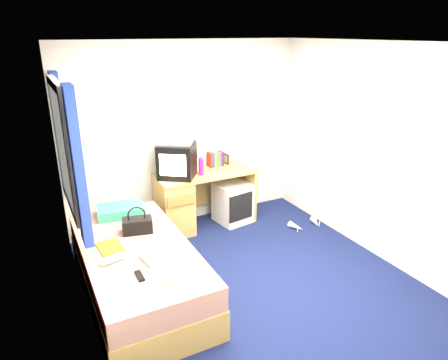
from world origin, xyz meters
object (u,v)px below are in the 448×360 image
handbag (137,225)px  white_heels (306,224)px  vcr (176,141)px  pink_water_bottle (201,167)px  desk (186,200)px  remote_control (140,276)px  aerosol_can (197,164)px  picture_frame (226,159)px  pillow (121,211)px  magazine (110,247)px  water_bottle (112,259)px  crt_tv (177,160)px  storage_cube (233,202)px  bed (138,270)px  colour_swatch_fan (163,280)px  towel (160,252)px

handbag → white_heels: size_ratio=0.71×
vcr → pink_water_bottle: (0.29, -0.09, -0.36)m
desk → remote_control: desk is taller
pink_water_bottle → aerosol_can: (0.01, 0.16, -0.01)m
picture_frame → remote_control: (-1.77, -1.83, -0.27)m
vcr → handbag: (-0.77, -0.84, -0.60)m
pillow → picture_frame: bearing=18.6°
desk → remote_control: 1.96m
magazine → water_bottle: bearing=-97.3°
pink_water_bottle → remote_control: bearing=-129.1°
desk → remote_control: size_ratio=8.12×
handbag → crt_tv: bearing=60.6°
water_bottle → aerosol_can: bearing=44.1°
pillow → remote_control: 1.29m
storage_cube → aerosol_can: 0.75m
bed → pink_water_bottle: (1.16, 1.04, 0.59)m
colour_swatch_fan → bed: bearing=93.9°
desk → colour_swatch_fan: 2.01m
water_bottle → colour_swatch_fan: (0.31, -0.48, -0.03)m
bed → colour_swatch_fan: bearing=-86.1°
remote_control → desk: bearing=56.4°
handbag → water_bottle: size_ratio=1.66×
vcr → magazine: size_ratio=1.42×
aerosol_can → magazine: size_ratio=0.69×
aerosol_can → crt_tv: bearing=-165.2°
water_bottle → crt_tv: bearing=49.2°
towel → colour_swatch_fan: size_ratio=1.37×
storage_cube → towel: (-1.47, -1.32, 0.32)m
bed → remote_control: remote_control is taller
picture_frame → magazine: picture_frame is taller
bed → magazine: 0.37m
vcr → white_heels: (1.53, -0.72, -1.18)m
desk → storage_cube: (0.65, -0.09, -0.13)m
crt_tv → colour_swatch_fan: crt_tv is taller
crt_tv → towel: size_ratio=1.94×
bed → magazine: bearing=158.9°
desk → pink_water_bottle: size_ratio=6.08×
picture_frame → colour_swatch_fan: 2.56m
crt_tv → water_bottle: size_ratio=2.92×
water_bottle → white_heels: water_bottle is taller
bed → aerosol_can: size_ratio=10.33×
handbag → magazine: size_ratio=1.19×
storage_cube → pink_water_bottle: 0.75m
crt_tv → picture_frame: bearing=48.6°
desk → handbag: 1.23m
pillow → storage_cube: 1.64m
handbag → colour_swatch_fan: 0.95m
crt_tv → magazine: 1.56m
handbag → white_heels: bearing=16.0°
handbag → remote_control: handbag is taller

